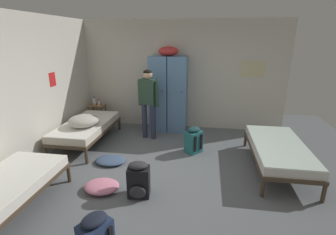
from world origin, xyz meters
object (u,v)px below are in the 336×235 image
at_px(lotion_bottle, 99,103).
at_px(bed_right, 278,149).
at_px(bed_left_rear, 87,127).
at_px(person_traveler, 148,98).
at_px(shelf_unit, 98,113).
at_px(backpack_teal, 193,140).
at_px(water_bottle, 94,101).
at_px(locker_bank, 168,92).
at_px(clothes_pile_pink, 102,186).
at_px(clothes_pile_denim, 111,160).
at_px(backpack_black, 139,180).
at_px(bedding_heap, 83,121).

bearing_deg(lotion_bottle, bed_right, -22.19).
xyz_separation_m(bed_left_rear, person_traveler, (1.29, 0.51, 0.58)).
bearing_deg(shelf_unit, bed_right, -22.33).
height_order(shelf_unit, lotion_bottle, lotion_bottle).
xyz_separation_m(bed_left_rear, backpack_teal, (2.36, -0.11, -0.12)).
distance_m(water_bottle, lotion_bottle, 0.16).
height_order(locker_bank, clothes_pile_pink, locker_bank).
xyz_separation_m(bed_right, clothes_pile_pink, (-2.85, -1.13, -0.31)).
xyz_separation_m(lotion_bottle, clothes_pile_denim, (1.03, -1.93, -0.59)).
height_order(bed_left_rear, water_bottle, water_bottle).
distance_m(person_traveler, backpack_teal, 1.42).
bearing_deg(backpack_black, shelf_unit, 123.50).
bearing_deg(shelf_unit, lotion_bottle, -29.74).
relative_size(locker_bank, bedding_heap, 3.29).
relative_size(bedding_heap, backpack_teal, 1.14).
bearing_deg(backpack_teal, clothes_pile_denim, -154.93).
bearing_deg(water_bottle, person_traveler, -22.13).
relative_size(lotion_bottle, clothes_pile_denim, 0.29).
xyz_separation_m(backpack_teal, clothes_pile_pink, (-1.32, -1.58, -0.19)).
xyz_separation_m(bed_right, water_bottle, (-4.23, 1.72, 0.28)).
bearing_deg(backpack_teal, locker_bank, 119.42).
xyz_separation_m(locker_bank, bed_left_rear, (-1.66, -1.15, -0.59)).
height_order(bed_right, person_traveler, person_traveler).
xyz_separation_m(bed_right, backpack_black, (-2.24, -1.17, -0.12)).
height_order(shelf_unit, bedding_heap, bedding_heap).
bearing_deg(lotion_bottle, person_traveler, -22.16).
bearing_deg(clothes_pile_denim, backpack_black, -48.53).
relative_size(clothes_pile_denim, clothes_pile_pink, 1.04).
height_order(shelf_unit, clothes_pile_denim, shelf_unit).
distance_m(shelf_unit, bed_left_rear, 1.18).
distance_m(backpack_teal, clothes_pile_pink, 2.07).
distance_m(bed_left_rear, clothes_pile_pink, 2.01).
bearing_deg(locker_bank, lotion_bottle, -178.89).
distance_m(bed_left_rear, bed_right, 3.93).
relative_size(bedding_heap, clothes_pile_pink, 1.15).
bearing_deg(person_traveler, shelf_unit, 157.48).
distance_m(water_bottle, clothes_pile_denim, 2.39).
bearing_deg(water_bottle, locker_bank, -0.70).
xyz_separation_m(bed_left_rear, clothes_pile_denim, (0.85, -0.82, -0.33)).
height_order(clothes_pile_denim, clothes_pile_pink, clothes_pile_pink).
bearing_deg(bed_left_rear, backpack_teal, -2.59).
bearing_deg(bed_left_rear, clothes_pile_pink, -58.18).
height_order(locker_bank, backpack_teal, locker_bank).
distance_m(bed_left_rear, bedding_heap, 0.33).
distance_m(bed_left_rear, water_bottle, 1.25).
bearing_deg(water_bottle, backpack_black, -55.59).
bearing_deg(bedding_heap, bed_right, -4.74).
bearing_deg(bedding_heap, shelf_unit, 102.95).
xyz_separation_m(shelf_unit, lotion_bottle, (0.07, -0.04, 0.30)).
height_order(shelf_unit, backpack_teal, shelf_unit).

